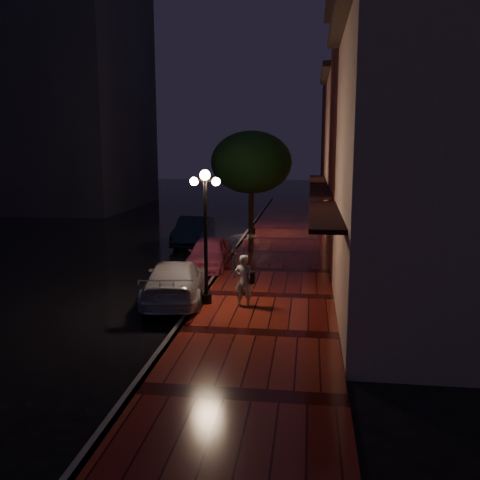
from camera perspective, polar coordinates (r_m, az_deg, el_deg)
The scene contains 15 objects.
ground at distance 22.41m, azimuth -2.03°, elevation -3.39°, with size 120.00×120.00×0.00m, color black.
sidewalk at distance 22.14m, azimuth 3.73°, elevation -3.37°, with size 4.50×60.00×0.15m, color #440F0C.
curb at distance 22.39m, azimuth -2.03°, elevation -3.20°, with size 0.25×60.00×0.15m, color #595451.
storefront_near at distance 15.88m, azimuth 19.87°, elevation 5.98°, with size 5.00×8.00×8.50m, color gray.
storefront_mid at distance 23.73m, azimuth 15.93°, elevation 10.39°, with size 5.00×8.00×11.00m, color #511914.
storefront_far at distance 31.67m, azimuth 13.75°, elevation 8.51°, with size 5.00×8.00×9.00m, color #8C5951.
storefront_extra at distance 41.62m, azimuth 12.30°, elevation 9.58°, with size 5.00×12.00×10.00m, color #511914.
streetlamp_near at distance 17.01m, azimuth -3.69°, elevation 1.20°, with size 0.96×0.36×4.31m.
streetlamp_far at distance 30.77m, azimuth 1.35°, elevation 5.21°, with size 0.96×0.36×4.31m.
street_tree at distance 27.66m, azimuth 1.23°, elevation 8.07°, with size 4.16×4.16×5.80m.
pink_car at distance 22.83m, azimuth -3.33°, elevation -1.40°, with size 1.61×3.99×1.36m, color #C75179.
navy_car at distance 28.45m, azimuth -4.91°, elevation 1.01°, with size 1.58×4.53×1.49m, color black.
silver_car at distance 18.20m, azimuth -6.91°, elevation -4.39°, with size 1.95×4.79×1.39m, color #A5A5AC.
woman_with_umbrella at distance 16.78m, azimuth 0.43°, elevation -1.97°, with size 0.98×1.00×2.37m.
parking_meter at distance 20.57m, azimuth -0.60°, elevation -1.98°, with size 0.14×0.13×1.27m.
Camera 1 is at (3.61, -21.48, 5.23)m, focal length 40.00 mm.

